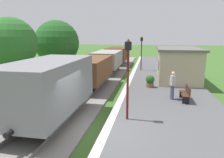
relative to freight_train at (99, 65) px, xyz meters
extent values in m
plane|color=#3D6628|center=(2.40, -9.79, -1.48)|extent=(160.00, 160.00, 0.00)
cube|color=#565659|center=(5.60, -9.79, -1.36)|extent=(6.00, 60.00, 0.25)
cube|color=silver|center=(2.80, -9.79, -1.23)|extent=(0.36, 60.00, 0.01)
cube|color=gray|center=(0.00, -9.79, -1.42)|extent=(3.80, 60.00, 0.12)
cube|color=slate|center=(0.72, -9.79, -1.29)|extent=(0.07, 60.00, 0.14)
cube|color=slate|center=(-0.72, -9.79, -1.29)|extent=(0.07, 60.00, 0.14)
cube|color=gray|center=(0.00, -9.25, 0.40)|extent=(2.50, 5.60, 2.20)
cube|color=black|center=(0.00, -9.25, -0.55)|extent=(2.10, 5.15, 0.50)
cylinder|color=black|center=(0.00, -7.46, -0.80)|extent=(1.56, 0.84, 0.84)
cylinder|color=black|center=(0.00, -11.05, -0.80)|extent=(1.56, 0.84, 0.84)
cylinder|color=black|center=(0.00, -6.30, -0.55)|extent=(0.20, 0.30, 0.20)
cylinder|color=black|center=(0.00, -12.20, -0.55)|extent=(0.20, 0.30, 0.20)
cube|color=brown|center=(0.00, -2.65, 0.10)|extent=(2.50, 5.60, 1.60)
cube|color=black|center=(0.00, -2.65, -0.55)|extent=(2.10, 5.15, 0.50)
cylinder|color=black|center=(0.00, -0.86, -0.80)|extent=(1.56, 0.84, 0.84)
cylinder|color=black|center=(0.00, -4.45, -0.80)|extent=(1.56, 0.84, 0.84)
cylinder|color=black|center=(0.00, 0.30, -0.55)|extent=(0.20, 0.30, 0.20)
cylinder|color=black|center=(0.00, -5.60, -0.55)|extent=(0.20, 0.30, 0.20)
cube|color=gray|center=(0.00, 3.95, 0.10)|extent=(2.50, 5.60, 1.60)
cube|color=black|center=(0.00, 3.95, -0.55)|extent=(2.10, 5.15, 0.50)
cylinder|color=black|center=(0.00, 5.74, -0.80)|extent=(1.56, 0.84, 0.84)
cylinder|color=black|center=(0.00, 2.15, -0.80)|extent=(1.56, 0.84, 0.84)
cylinder|color=black|center=(0.00, 6.90, -0.55)|extent=(0.20, 0.30, 0.20)
cylinder|color=black|center=(0.00, 1.00, -0.55)|extent=(0.20, 0.30, 0.20)
cube|color=brown|center=(0.00, 10.55, 0.10)|extent=(2.50, 5.60, 1.60)
cube|color=black|center=(0.00, 10.55, -0.55)|extent=(2.10, 5.15, 0.50)
cylinder|color=black|center=(0.00, 12.34, -0.80)|extent=(1.56, 0.84, 0.84)
cylinder|color=black|center=(0.00, 8.75, -0.80)|extent=(1.56, 0.84, 0.84)
cylinder|color=black|center=(0.00, 13.50, -0.55)|extent=(0.20, 0.30, 0.20)
cylinder|color=black|center=(0.00, 7.60, -0.55)|extent=(0.20, 0.30, 0.20)
cube|color=tan|center=(6.80, 0.67, 0.07)|extent=(3.20, 5.50, 2.60)
cube|color=#66605B|center=(6.80, 0.67, 1.46)|extent=(3.50, 5.80, 0.18)
cube|color=black|center=(5.19, -0.43, 0.20)|extent=(0.03, 0.90, 0.80)
cube|color=#422819|center=(6.55, -5.29, -0.79)|extent=(0.42, 1.50, 0.04)
cube|color=#422819|center=(6.74, -5.29, -0.55)|extent=(0.04, 1.50, 0.45)
cube|color=black|center=(6.55, -5.89, -1.02)|extent=(0.38, 0.06, 0.42)
cube|color=black|center=(6.55, -4.69, -1.02)|extent=(0.38, 0.06, 0.42)
cube|color=#422819|center=(6.55, 5.64, -0.79)|extent=(0.42, 1.50, 0.04)
cube|color=#422819|center=(6.74, 5.64, -0.55)|extent=(0.04, 1.50, 0.45)
cube|color=black|center=(6.55, 5.04, -1.02)|extent=(0.38, 0.06, 0.42)
cube|color=black|center=(6.55, 6.24, -1.02)|extent=(0.38, 0.06, 0.42)
cylinder|color=#474C66|center=(5.89, -5.19, -0.80)|extent=(0.15, 0.15, 0.86)
cylinder|color=#474C66|center=(5.84, -5.03, -0.80)|extent=(0.15, 0.15, 0.86)
cube|color=#B2ADA8|center=(5.87, -5.11, -0.07)|extent=(0.34, 0.43, 0.60)
sphere|color=beige|center=(5.87, -5.11, 0.37)|extent=(0.22, 0.22, 0.22)
cylinder|color=brown|center=(4.54, -2.31, -1.06)|extent=(0.56, 0.56, 0.34)
sphere|color=#235B23|center=(4.54, -2.31, -0.63)|extent=(0.64, 0.64, 0.64)
cylinder|color=#591414|center=(3.52, -8.66, 0.37)|extent=(0.11, 0.11, 3.20)
cube|color=black|center=(3.52, -8.66, 2.15)|extent=(0.28, 0.28, 0.36)
sphere|color=#F2E5BF|center=(3.52, -8.66, 2.15)|extent=(0.20, 0.20, 0.20)
cone|color=#591414|center=(3.52, -8.66, 2.39)|extent=(0.20, 0.20, 0.16)
cylinder|color=#591414|center=(3.52, 5.22, 0.37)|extent=(0.11, 0.11, 3.20)
cube|color=black|center=(3.52, 5.22, 2.15)|extent=(0.28, 0.28, 0.36)
sphere|color=#F2E5BF|center=(3.52, 5.22, 2.15)|extent=(0.20, 0.20, 0.20)
cone|color=#591414|center=(3.52, 5.22, 2.39)|extent=(0.20, 0.20, 0.16)
cylinder|color=#4C3823|center=(-4.15, -5.88, -0.30)|extent=(0.28, 0.28, 2.37)
sphere|color=#2D6B28|center=(-4.15, -5.88, 2.10)|extent=(3.23, 3.23, 3.23)
cylinder|color=#4C3823|center=(-3.84, 0.05, -0.52)|extent=(0.28, 0.28, 1.92)
sphere|color=#235B23|center=(-3.84, 0.05, 1.93)|extent=(3.97, 3.97, 3.97)
camera|label=1|loc=(4.46, -17.77, 2.62)|focal=33.43mm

